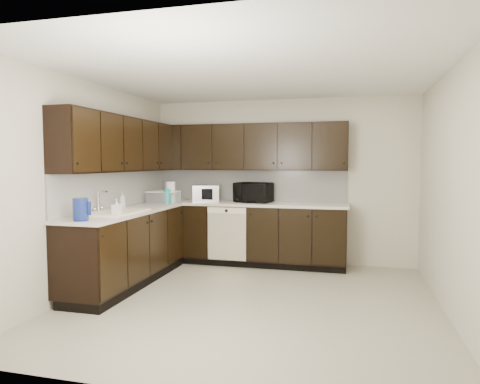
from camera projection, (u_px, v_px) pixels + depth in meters
The scene contains 20 objects.
floor at pixel (252, 302), 4.74m from camera, with size 4.00×4.00×0.00m, color #A19C85.
ceiling at pixel (253, 72), 4.56m from camera, with size 4.00×4.00×0.00m, color white.
wall_back at pixel (281, 181), 6.58m from camera, with size 4.00×0.02×2.50m, color #BBB5A0.
wall_left at pixel (91, 187), 5.15m from camera, with size 0.02×4.00×2.50m, color #BBB5A0.
wall_right at pixel (453, 192), 4.15m from camera, with size 0.02×4.00×2.50m, color #BBB5A0.
wall_front at pixel (183, 208), 2.72m from camera, with size 4.00×0.02×2.50m, color #BBB5A0.
lower_cabinets at pixel (200, 242), 6.03m from camera, with size 3.00×2.80×0.90m.
countertop at pixel (200, 207), 5.99m from camera, with size 3.03×2.83×0.04m.
backsplash at pixel (191, 187), 6.23m from camera, with size 3.00×2.80×0.48m.
upper_cabinets at pixel (195, 146), 6.05m from camera, with size 3.00×2.80×0.70m.
dishwasher at pixel (227, 231), 6.23m from camera, with size 0.58×0.04×0.78m.
sink at pixel (114, 218), 5.08m from camera, with size 0.54×0.82×0.42m.
microwave at pixel (253, 192), 6.43m from camera, with size 0.53×0.36×0.30m, color black.
soap_bottle_a at pixel (117, 207), 4.80m from camera, with size 0.09×0.09×0.19m, color gray.
soap_bottle_b at pixel (122, 200), 5.57m from camera, with size 0.08×0.09×0.22m, color gray.
toaster_oven at pixel (206, 193), 6.56m from camera, with size 0.40×0.30×0.25m, color #B9B9BB.
storage_bin at pixel (163, 197), 6.38m from camera, with size 0.42×0.31×0.16m, color white.
blue_pitcher at pixel (81, 209), 4.40m from camera, with size 0.16×0.16×0.24m, color navy.
teal_tumbler at pixel (167, 196), 6.21m from camera, with size 0.10×0.10×0.21m, color #0E999A.
paper_towel_roll at pixel (171, 192), 6.35m from camera, with size 0.14×0.14×0.31m, color silver.
Camera 1 is at (1.03, -4.53, 1.54)m, focal length 32.00 mm.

